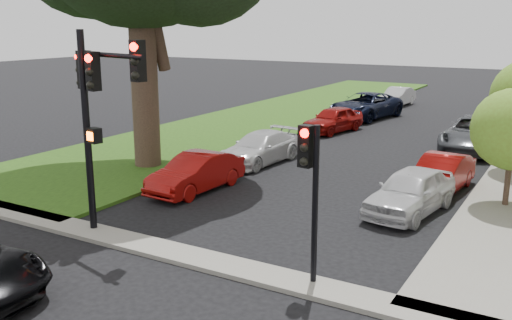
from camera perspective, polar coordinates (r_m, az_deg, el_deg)
The scene contains 15 objects.
ground at distance 13.36m, azimuth -11.11°, elevation -12.82°, with size 140.00×140.00×0.00m, color black.
grass_strip at distance 37.50m, azimuth 2.69°, elevation 4.69°, with size 8.00×44.00×0.12m, color #234212.
sidewalk_cross at distance 14.74m, azimuth -5.95°, elevation -9.75°, with size 60.00×1.00×0.12m, color gray.
traffic_signal_main at distance 16.05m, azimuth -15.58°, elevation 6.14°, with size 2.80×0.81×5.71m.
traffic_signal_secondary at distance 12.60m, azimuth 5.45°, elevation -1.53°, with size 0.49×0.40×3.75m.
car_parked_0 at distance 18.59m, azimuth 15.21°, elevation -3.03°, with size 1.69×4.19×1.43m, color silver.
car_parked_1 at distance 21.24m, azimuth 18.01°, elevation -1.33°, with size 1.38×3.95×1.30m, color maroon.
car_parked_2 at distance 28.66m, azimuth 21.14°, elevation 2.46°, with size 2.62×5.69×1.58m, color #3F4247.
car_parked_3 at distance 33.63m, azimuth 22.61°, elevation 3.78°, with size 1.74×4.32×1.47m, color maroon.
car_parked_4 at distance 40.05m, azimuth 24.08°, elevation 5.15°, with size 2.21×5.44×1.58m, color #999BA0.
car_parked_5 at distance 20.38m, azimuth -6.01°, elevation -1.27°, with size 1.43×4.10×1.35m, color maroon.
car_parked_6 at distance 24.35m, azimuth 0.39°, elevation 1.22°, with size 1.84×4.52×1.31m, color silver.
car_parked_7 at distance 31.52m, azimuth 7.73°, elevation 4.04°, with size 1.66×4.11×1.40m, color maroon.
car_parked_8 at distance 36.36m, azimuth 10.87°, elevation 5.35°, with size 2.65×5.74×1.60m, color black.
car_parked_9 at distance 42.44m, azimuth 13.95°, elevation 6.16°, with size 1.39×3.97×1.31m, color silver.
Camera 1 is at (8.06, -8.88, 5.90)m, focal length 40.00 mm.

